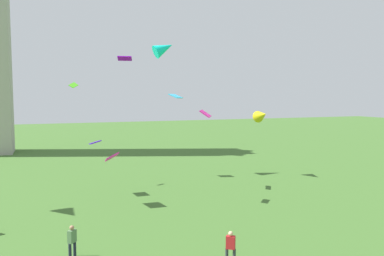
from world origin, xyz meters
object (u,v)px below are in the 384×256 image
object	(u,v)px
kite_flying_0	(164,48)
kite_flying_1	(262,115)
person_2	(231,246)
kite_flying_7	(112,157)
kite_flying_3	(205,114)
person_1	(72,240)
kite_flying_2	(95,142)
kite_flying_8	(176,96)
kite_flying_4	(125,58)
kite_flying_5	(73,85)

from	to	relation	value
kite_flying_0	kite_flying_1	size ratio (longest dim) A/B	1.21
person_2	kite_flying_7	bearing A→B (deg)	-36.26
kite_flying_3	kite_flying_0	bearing A→B (deg)	43.65
person_1	kite_flying_3	world-z (taller)	kite_flying_3
kite_flying_2	person_1	bearing A→B (deg)	167.01
kite_flying_0	kite_flying_8	world-z (taller)	kite_flying_0
kite_flying_2	kite_flying_8	bearing A→B (deg)	-130.24
kite_flying_7	kite_flying_3	bearing A→B (deg)	-70.34
person_2	kite_flying_4	size ratio (longest dim) A/B	1.07
kite_flying_7	person_2	bearing A→B (deg)	-160.53
kite_flying_4	person_1	bearing A→B (deg)	85.83
person_2	kite_flying_3	world-z (taller)	kite_flying_3
kite_flying_2	kite_flying_5	bearing A→B (deg)	16.83
person_1	kite_flying_5	distance (m)	19.81
kite_flying_2	kite_flying_5	size ratio (longest dim) A/B	1.48
kite_flying_2	kite_flying_3	distance (m)	10.32
kite_flying_2	kite_flying_7	distance (m)	4.12
kite_flying_1	person_2	bearing A→B (deg)	-121.90
person_2	kite_flying_7	world-z (taller)	kite_flying_7
person_1	kite_flying_5	world-z (taller)	kite_flying_5
person_1	kite_flying_3	bearing A→B (deg)	-5.17
kite_flying_0	kite_flying_3	xyz separation A→B (m)	(1.63, -7.72, -6.79)
kite_flying_8	person_2	bearing A→B (deg)	38.53
kite_flying_5	kite_flying_2	bearing A→B (deg)	65.47
kite_flying_1	kite_flying_8	bearing A→B (deg)	-148.48
person_1	person_2	distance (m)	8.49
kite_flying_3	kite_flying_4	size ratio (longest dim) A/B	1.09
kite_flying_7	kite_flying_2	bearing A→B (deg)	14.37
kite_flying_1	kite_flying_7	bearing A→B (deg)	-158.66
kite_flying_2	person_2	bearing A→B (deg)	-165.35
kite_flying_0	kite_flying_4	bearing A→B (deg)	88.94
kite_flying_3	kite_flying_4	xyz separation A→B (m)	(-5.93, 7.79, 5.58)
kite_flying_0	kite_flying_7	world-z (taller)	kite_flying_0
kite_flying_5	person_2	bearing A→B (deg)	63.74
person_2	kite_flying_8	size ratio (longest dim) A/B	1.27
person_1	kite_flying_5	xyz separation A→B (m)	(1.60, 17.71, 8.73)
person_2	kite_flying_2	bearing A→B (deg)	-37.42
kite_flying_7	kite_flying_0	bearing A→B (deg)	-32.65
kite_flying_2	kite_flying_4	xyz separation A→B (m)	(4.03, 6.52, 7.98)
kite_flying_1	kite_flying_4	distance (m)	15.80
kite_flying_3	kite_flying_5	bearing A→B (deg)	95.01
person_1	kite_flying_4	size ratio (longest dim) A/B	1.08
person_2	kite_flying_3	bearing A→B (deg)	-71.13
kite_flying_0	person_2	bearing A→B (deg)	170.97
person_1	kite_flying_7	xyz separation A→B (m)	(3.75, 9.32, 2.90)
kite_flying_1	kite_flying_2	world-z (taller)	kite_flying_1
kite_flying_3	kite_flying_1	bearing A→B (deg)	-38.26
kite_flying_0	kite_flying_7	bearing A→B (deg)	144.03
kite_flying_3	kite_flying_7	xyz separation A→B (m)	(-9.18, -2.70, -3.15)
kite_flying_5	kite_flying_8	bearing A→B (deg)	86.02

